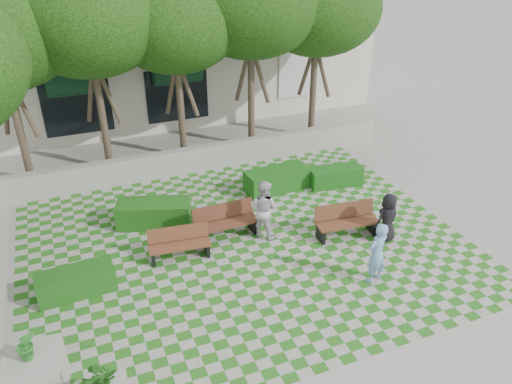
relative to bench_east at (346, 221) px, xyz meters
name	(u,v)px	position (x,y,z in m)	size (l,w,h in m)	color
ground	(260,267)	(-2.89, -0.50, -0.46)	(90.00, 90.00, 0.00)	gray
lawn	(246,247)	(-2.89, 0.50, -0.45)	(12.00, 12.00, 0.00)	#2B721E
retaining_wall	(194,159)	(-2.89, 5.70, -0.01)	(15.00, 0.36, 0.90)	#9E9B93
bench_east	(346,221)	(0.00, 0.00, 0.00)	(1.86, 0.79, 0.95)	#56311D
bench_mid	(225,222)	(-3.22, 1.27, 0.00)	(1.83, 0.64, 0.96)	#532B1C
bench_west	(179,244)	(-4.71, 0.77, -0.04)	(1.69, 0.74, 0.86)	brown
hedge_east	(335,176)	(1.30, 2.83, -0.14)	(1.81, 0.72, 0.63)	#154F15
hedge_midright	(277,180)	(-0.71, 3.26, -0.08)	(2.13, 0.85, 0.74)	#164F15
hedge_midleft	(154,213)	(-5.00, 2.66, -0.08)	(2.14, 0.86, 0.75)	#184D14
hedge_west	(76,282)	(-7.41, 0.29, -0.14)	(1.82, 0.73, 0.64)	#174B14
planter_back	(36,375)	(-8.34, -2.62, 0.11)	(1.13, 1.13, 1.70)	#9E9B93
person_blue	(377,253)	(-0.43, -2.08, 0.39)	(0.62, 0.40, 1.69)	#75A0D5
person_dark	(387,218)	(0.91, -0.65, 0.28)	(0.72, 0.47, 1.47)	black
person_white	(263,209)	(-2.21, 0.88, 0.42)	(0.85, 0.67, 1.76)	silver
tree_row	(126,29)	(-4.75, 5.46, 4.72)	(17.70, 13.40, 7.41)	#47382B
building	(164,51)	(-1.95, 13.58, 2.06)	(18.00, 8.92, 5.15)	beige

